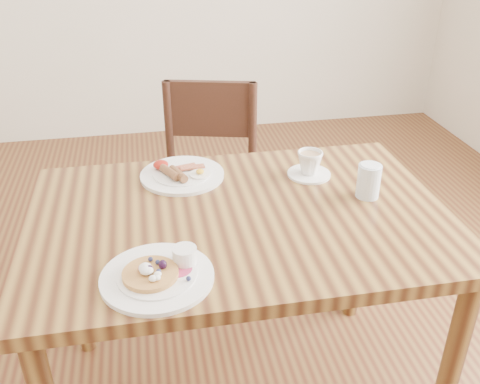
{
  "coord_description": "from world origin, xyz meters",
  "views": [
    {
      "loc": [
        -0.24,
        -1.28,
        1.54
      ],
      "look_at": [
        0.0,
        0.0,
        0.82
      ],
      "focal_mm": 40.0,
      "sensor_mm": 36.0,
      "label": 1
    }
  ],
  "objects_px": {
    "chair_far": "(209,180)",
    "teacup_saucer": "(310,165)",
    "dining_table": "(240,242)",
    "pancake_plate": "(159,274)",
    "water_glass": "(369,181)",
    "breakfast_plate": "(181,174)"
  },
  "relations": [
    {
      "from": "water_glass",
      "to": "dining_table",
      "type": "bearing_deg",
      "value": -175.91
    },
    {
      "from": "teacup_saucer",
      "to": "water_glass",
      "type": "relative_size",
      "value": 1.36
    },
    {
      "from": "dining_table",
      "to": "pancake_plate",
      "type": "relative_size",
      "value": 4.44
    },
    {
      "from": "dining_table",
      "to": "chair_far",
      "type": "height_order",
      "value": "chair_far"
    },
    {
      "from": "pancake_plate",
      "to": "water_glass",
      "type": "xyz_separation_m",
      "value": [
        0.64,
        0.28,
        0.04
      ]
    },
    {
      "from": "dining_table",
      "to": "breakfast_plate",
      "type": "bearing_deg",
      "value": 119.25
    },
    {
      "from": "teacup_saucer",
      "to": "water_glass",
      "type": "bearing_deg",
      "value": -51.75
    },
    {
      "from": "chair_far",
      "to": "water_glass",
      "type": "xyz_separation_m",
      "value": [
        0.4,
        -0.68,
        0.31
      ]
    },
    {
      "from": "chair_far",
      "to": "teacup_saucer",
      "type": "distance_m",
      "value": 0.65
    },
    {
      "from": "pancake_plate",
      "to": "breakfast_plate",
      "type": "relative_size",
      "value": 1.0
    },
    {
      "from": "chair_far",
      "to": "pancake_plate",
      "type": "bearing_deg",
      "value": 90.08
    },
    {
      "from": "dining_table",
      "to": "pancake_plate",
      "type": "bearing_deg",
      "value": -133.51
    },
    {
      "from": "pancake_plate",
      "to": "teacup_saucer",
      "type": "relative_size",
      "value": 1.93
    },
    {
      "from": "pancake_plate",
      "to": "breakfast_plate",
      "type": "bearing_deg",
      "value": 79.2
    },
    {
      "from": "chair_far",
      "to": "breakfast_plate",
      "type": "xyz_separation_m",
      "value": [
        -0.14,
        -0.45,
        0.27
      ]
    },
    {
      "from": "breakfast_plate",
      "to": "teacup_saucer",
      "type": "xyz_separation_m",
      "value": [
        0.41,
        -0.06,
        0.03
      ]
    },
    {
      "from": "water_glass",
      "to": "teacup_saucer",
      "type": "bearing_deg",
      "value": 128.25
    },
    {
      "from": "dining_table",
      "to": "water_glass",
      "type": "xyz_separation_m",
      "value": [
        0.4,
        0.03,
        0.15
      ]
    },
    {
      "from": "chair_far",
      "to": "water_glass",
      "type": "relative_size",
      "value": 8.54
    },
    {
      "from": "teacup_saucer",
      "to": "water_glass",
      "type": "height_order",
      "value": "water_glass"
    },
    {
      "from": "pancake_plate",
      "to": "breakfast_plate",
      "type": "xyz_separation_m",
      "value": [
        0.1,
        0.52,
        -0.0
      ]
    },
    {
      "from": "pancake_plate",
      "to": "teacup_saucer",
      "type": "bearing_deg",
      "value": 41.56
    }
  ]
}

